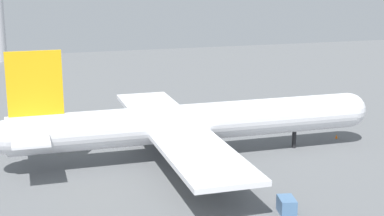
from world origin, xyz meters
name	(u,v)px	position (x,y,z in m)	size (l,w,h in m)	color
ground_plane	(192,157)	(0.00, 0.00, 0.00)	(242.02, 242.02, 0.00)	slate
cargo_airplane	(190,123)	(-0.34, 0.00, 5.64)	(60.51, 51.05, 17.86)	silver
baggage_tug	(149,114)	(-1.39, 24.69, 1.10)	(2.75, 4.62, 2.28)	yellow
cargo_container_fore	(287,205)	(4.93, -23.54, 0.97)	(2.42, 3.25, 1.93)	#4C729E
safety_cone_nose	(336,136)	(27.23, 2.67, 0.34)	(0.48, 0.48, 0.69)	orange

